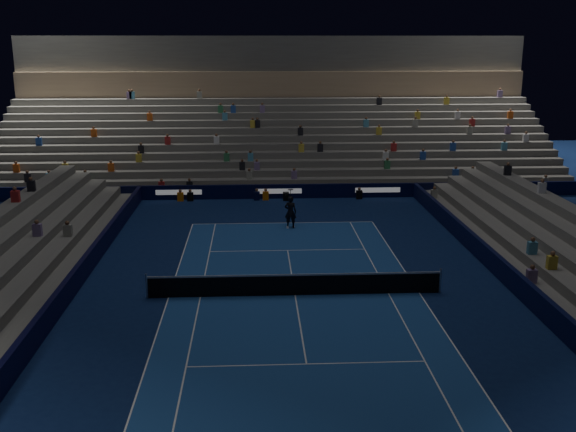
# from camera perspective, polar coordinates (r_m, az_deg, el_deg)

# --- Properties ---
(ground) EXTENTS (90.00, 90.00, 0.00)m
(ground) POSITION_cam_1_polar(r_m,az_deg,el_deg) (29.12, 0.61, -6.83)
(ground) COLOR #0B1A45
(ground) RESTS_ON ground
(court_surface) EXTENTS (10.97, 23.77, 0.01)m
(court_surface) POSITION_cam_1_polar(r_m,az_deg,el_deg) (29.12, 0.61, -6.82)
(court_surface) COLOR navy
(court_surface) RESTS_ON ground
(sponsor_barrier_far) EXTENTS (44.00, 0.25, 1.00)m
(sponsor_barrier_far) POSITION_cam_1_polar(r_m,az_deg,el_deg) (46.69, -0.79, 2.13)
(sponsor_barrier_far) COLOR black
(sponsor_barrier_far) RESTS_ON ground
(sponsor_barrier_east) EXTENTS (0.25, 37.00, 1.00)m
(sponsor_barrier_east) POSITION_cam_1_polar(r_m,az_deg,el_deg) (31.06, 18.85, -5.27)
(sponsor_barrier_east) COLOR #080D32
(sponsor_barrier_east) RESTS_ON ground
(sponsor_barrier_west) EXTENTS (0.25, 37.00, 1.00)m
(sponsor_barrier_west) POSITION_cam_1_polar(r_m,az_deg,el_deg) (29.98, -18.33, -5.95)
(sponsor_barrier_west) COLOR black
(sponsor_barrier_west) RESTS_ON ground
(grandstand_main) EXTENTS (44.00, 15.20, 11.20)m
(grandstand_main) POSITION_cam_1_polar(r_m,az_deg,el_deg) (55.44, -1.17, 7.17)
(grandstand_main) COLOR #5E5E5A
(grandstand_main) RESTS_ON ground
(tennis_net) EXTENTS (12.90, 0.10, 1.10)m
(tennis_net) POSITION_cam_1_polar(r_m,az_deg,el_deg) (28.94, 0.61, -5.90)
(tennis_net) COLOR #B2B2B7
(tennis_net) RESTS_ON ground
(tennis_player) EXTENTS (0.80, 0.63, 1.95)m
(tennis_player) POSITION_cam_1_polar(r_m,az_deg,el_deg) (39.11, 0.22, 0.35)
(tennis_player) COLOR black
(tennis_player) RESTS_ON ground
(broadcast_camera) EXTENTS (0.43, 0.86, 0.56)m
(broadcast_camera) POSITION_cam_1_polar(r_m,az_deg,el_deg) (46.13, -0.18, 1.71)
(broadcast_camera) COLOR black
(broadcast_camera) RESTS_ON ground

